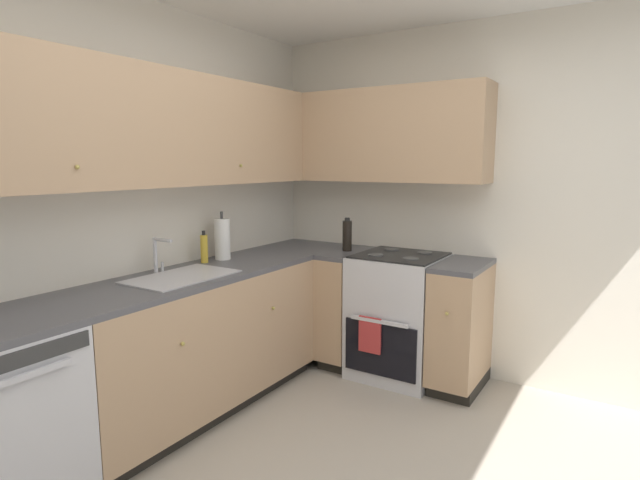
# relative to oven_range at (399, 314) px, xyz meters

# --- Properties ---
(wall_back) EXTENTS (3.98, 0.05, 2.59)m
(wall_back) POSITION_rel_oven_range_xyz_m (-1.66, 1.19, 0.83)
(wall_back) COLOR silver
(wall_back) RESTS_ON ground_plane
(wall_right) EXTENTS (0.05, 3.60, 2.59)m
(wall_right) POSITION_rel_oven_range_xyz_m (0.31, -0.58, 0.83)
(wall_right) COLOR silver
(wall_right) RESTS_ON ground_plane
(lower_cabinets_back) EXTENTS (1.82, 0.62, 0.88)m
(lower_cabinets_back) POSITION_rel_oven_range_xyz_m (-1.23, 0.87, -0.02)
(lower_cabinets_back) COLOR tan
(lower_cabinets_back) RESTS_ON ground_plane
(countertop_back) EXTENTS (3.02, 0.60, 0.03)m
(countertop_back) POSITION_rel_oven_range_xyz_m (-1.23, 0.86, 0.43)
(countertop_back) COLOR #4C4C51
(countertop_back) RESTS_ON lower_cabinets_back
(lower_cabinets_right) EXTENTS (0.62, 1.19, 0.88)m
(lower_cabinets_right) POSITION_rel_oven_range_xyz_m (-0.02, -0.07, -0.02)
(lower_cabinets_right) COLOR tan
(lower_cabinets_right) RESTS_ON ground_plane
(countertop_right) EXTENTS (0.60, 1.19, 0.03)m
(countertop_right) POSITION_rel_oven_range_xyz_m (-0.02, -0.07, 0.43)
(countertop_right) COLOR #4C4C51
(countertop_right) RESTS_ON lower_cabinets_right
(oven_range) EXTENTS (0.68, 0.62, 1.06)m
(oven_range) POSITION_rel_oven_range_xyz_m (0.00, 0.00, 0.00)
(oven_range) COLOR silver
(oven_range) RESTS_ON ground_plane
(upper_cabinets_back) EXTENTS (2.70, 0.34, 0.69)m
(upper_cabinets_back) POSITION_rel_oven_range_xyz_m (-1.39, 1.00, 1.33)
(upper_cabinets_back) COLOR tan
(upper_cabinets_right) EXTENTS (0.32, 1.74, 0.69)m
(upper_cabinets_right) POSITION_rel_oven_range_xyz_m (0.12, 0.29, 1.33)
(upper_cabinets_right) COLOR tan
(sink) EXTENTS (0.64, 0.40, 0.10)m
(sink) POSITION_rel_oven_range_xyz_m (-1.36, 0.83, 0.41)
(sink) COLOR #B7B7BC
(sink) RESTS_ON countertop_back
(faucet) EXTENTS (0.07, 0.16, 0.22)m
(faucet) POSITION_rel_oven_range_xyz_m (-1.35, 1.04, 0.58)
(faucet) COLOR silver
(faucet) RESTS_ON countertop_back
(soap_bottle) EXTENTS (0.05, 0.05, 0.22)m
(soap_bottle) POSITION_rel_oven_range_xyz_m (-0.96, 1.04, 0.55)
(soap_bottle) COLOR gold
(soap_bottle) RESTS_ON countertop_back
(paper_towel_roll) EXTENTS (0.11, 0.11, 0.35)m
(paper_towel_roll) POSITION_rel_oven_range_xyz_m (-0.80, 1.02, 0.60)
(paper_towel_roll) COLOR white
(paper_towel_roll) RESTS_ON countertop_back
(oil_bottle) EXTENTS (0.07, 0.07, 0.26)m
(oil_bottle) POSITION_rel_oven_range_xyz_m (-0.02, 0.44, 0.57)
(oil_bottle) COLOR black
(oil_bottle) RESTS_ON countertop_right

